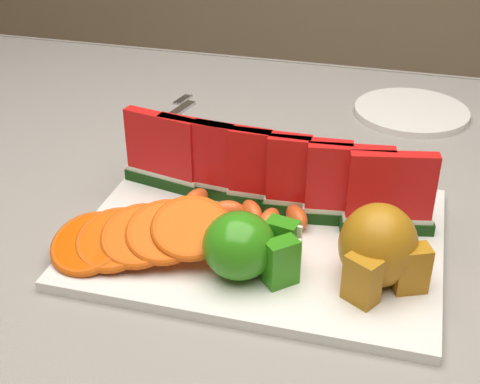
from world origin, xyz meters
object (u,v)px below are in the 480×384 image
object	(u,v)px
fork	(165,119)
platter	(261,236)
side_plate	(411,112)
apple_cluster	(247,247)
pear_cluster	(379,249)

from	to	relation	value
fork	platter	bearing A→B (deg)	-51.64
side_plate	fork	world-z (taller)	side_plate
apple_cluster	pear_cluster	bearing A→B (deg)	10.12
apple_cluster	side_plate	world-z (taller)	apple_cluster
pear_cluster	apple_cluster	bearing A→B (deg)	-169.88
apple_cluster	side_plate	size ratio (longest dim) A/B	0.57
side_plate	apple_cluster	bearing A→B (deg)	-106.73
apple_cluster	fork	size ratio (longest dim) A/B	0.57
pear_cluster	side_plate	xyz separation A→B (m)	(0.02, 0.46, -0.05)
platter	apple_cluster	size ratio (longest dim) A/B	3.59
platter	pear_cluster	bearing A→B (deg)	-22.08
platter	side_plate	xyz separation A→B (m)	(0.15, 0.41, -0.00)
pear_cluster	side_plate	size ratio (longest dim) A/B	0.53
pear_cluster	platter	bearing A→B (deg)	157.92
apple_cluster	pear_cluster	world-z (taller)	pear_cluster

